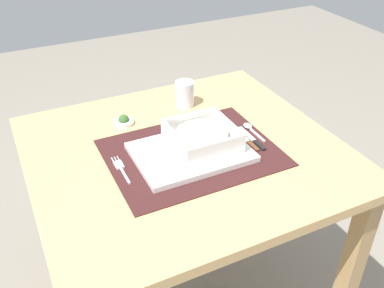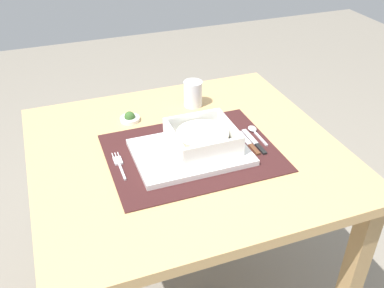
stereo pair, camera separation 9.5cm
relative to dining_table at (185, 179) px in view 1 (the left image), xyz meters
name	(u,v)px [view 1 (the left image)]	position (x,y,z in m)	size (l,w,h in m)	color
dining_table	(185,179)	(0.00, 0.00, 0.00)	(0.85, 0.79, 0.72)	tan
placemat	(192,153)	(0.01, -0.03, 0.11)	(0.46, 0.36, 0.00)	#381919
serving_plate	(191,152)	(0.00, -0.04, 0.12)	(0.31, 0.22, 0.02)	white
porridge_bowl	(202,138)	(0.04, -0.03, 0.15)	(0.17, 0.17, 0.06)	white
fork	(120,168)	(-0.19, -0.01, 0.11)	(0.02, 0.13, 0.00)	silver
spoon	(250,128)	(0.22, 0.01, 0.12)	(0.02, 0.11, 0.01)	silver
butter_knife	(253,140)	(0.19, -0.05, 0.11)	(0.01, 0.13, 0.01)	black
bread_knife	(248,141)	(0.17, -0.05, 0.11)	(0.01, 0.13, 0.01)	#59331E
drinking_glass	(185,95)	(0.11, 0.23, 0.15)	(0.06, 0.06, 0.08)	white
condiment_saucer	(124,121)	(-0.11, 0.20, 0.12)	(0.06, 0.06, 0.03)	white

